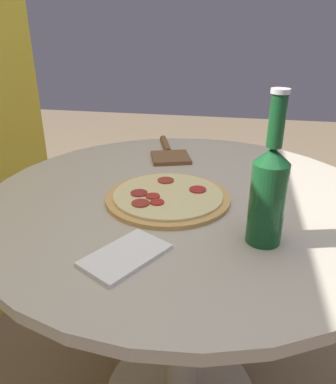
{
  "coord_description": "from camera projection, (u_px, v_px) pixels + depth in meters",
  "views": [
    {
      "loc": [
        -0.83,
        -0.12,
        1.12
      ],
      "look_at": [
        -0.04,
        0.03,
        0.75
      ],
      "focal_mm": 35.0,
      "sensor_mm": 36.0,
      "label": 1
    }
  ],
  "objects": [
    {
      "name": "napkin",
      "position": [
        126.0,
        255.0,
        0.68
      ],
      "size": [
        0.18,
        0.16,
        0.01
      ],
      "color": "white",
      "rests_on": "table"
    },
    {
      "name": "pizza_paddle",
      "position": [
        169.0,
        153.0,
        1.2
      ],
      "size": [
        0.28,
        0.15,
        0.02
      ],
      "rotation": [
        0.0,
        0.0,
        0.31
      ],
      "color": "brown",
      "rests_on": "table"
    },
    {
      "name": "pizza",
      "position": [
        168.0,
        197.0,
        0.89
      ],
      "size": [
        0.3,
        0.3,
        0.02
      ],
      "color": "tan",
      "rests_on": "table"
    },
    {
      "name": "table",
      "position": [
        183.0,
        255.0,
        1.0
      ],
      "size": [
        0.98,
        0.98,
        0.73
      ],
      "color": "#B2A893",
      "rests_on": "ground_plane"
    },
    {
      "name": "beer_bottle",
      "position": [
        268.0,
        190.0,
        0.68
      ],
      "size": [
        0.07,
        0.07,
        0.29
      ],
      "color": "#144C23",
      "rests_on": "table"
    }
  ]
}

